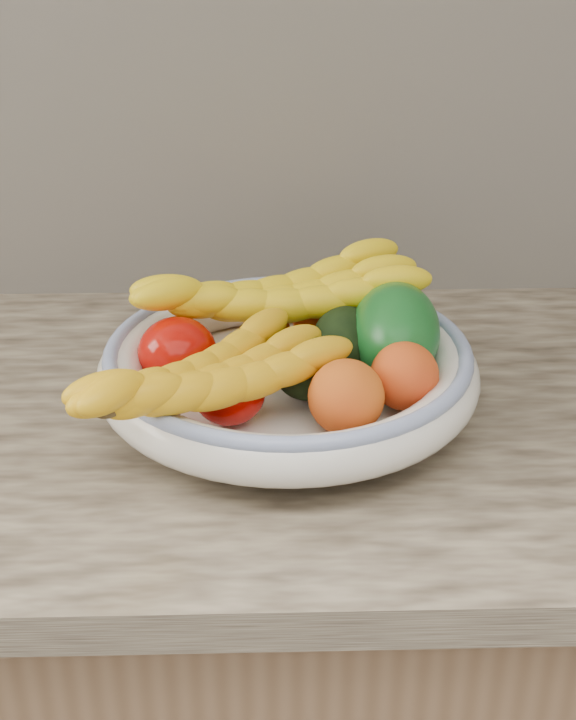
% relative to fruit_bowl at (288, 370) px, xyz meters
% --- Properties ---
extents(kitchen_counter, '(2.44, 0.66, 1.40)m').
position_rel_fruit_bowl_xyz_m(kitchen_counter, '(0.00, 0.03, -0.48)').
color(kitchen_counter, brown).
rests_on(kitchen_counter, ground).
extents(fruit_bowl, '(0.39, 0.39, 0.08)m').
position_rel_fruit_bowl_xyz_m(fruit_bowl, '(0.00, 0.00, 0.00)').
color(fruit_bowl, silver).
rests_on(fruit_bowl, kitchen_counter).
extents(clementine_back_left, '(0.07, 0.07, 0.05)m').
position_rel_fruit_bowl_xyz_m(clementine_back_left, '(-0.02, 0.08, 0.01)').
color(clementine_back_left, '#DE5504').
rests_on(clementine_back_left, fruit_bowl).
extents(clementine_back_right, '(0.06, 0.06, 0.05)m').
position_rel_fruit_bowl_xyz_m(clementine_back_right, '(0.03, 0.11, 0.01)').
color(clementine_back_right, '#FF5205').
rests_on(clementine_back_right, fruit_bowl).
extents(tomato_left, '(0.09, 0.09, 0.07)m').
position_rel_fruit_bowl_xyz_m(tomato_left, '(-0.11, 0.02, 0.01)').
color(tomato_left, '#B20B04').
rests_on(tomato_left, fruit_bowl).
extents(tomato_near_left, '(0.07, 0.07, 0.06)m').
position_rel_fruit_bowl_xyz_m(tomato_near_left, '(-0.06, -0.07, 0.01)').
color(tomato_near_left, '#A90400').
rests_on(tomato_near_left, fruit_bowl).
extents(avocado_center, '(0.08, 0.10, 0.07)m').
position_rel_fruit_bowl_xyz_m(avocado_center, '(0.01, -0.02, 0.02)').
color(avocado_center, black).
rests_on(avocado_center, fruit_bowl).
extents(avocado_right, '(0.08, 0.11, 0.07)m').
position_rel_fruit_bowl_xyz_m(avocado_right, '(0.06, 0.03, 0.02)').
color(avocado_right, black).
rests_on(avocado_right, fruit_bowl).
extents(green_mango, '(0.12, 0.15, 0.12)m').
position_rel_fruit_bowl_xyz_m(green_mango, '(0.11, 0.03, 0.03)').
color(green_mango, '#0E4D18').
rests_on(green_mango, fruit_bowl).
extents(peach_front, '(0.09, 0.09, 0.07)m').
position_rel_fruit_bowl_xyz_m(peach_front, '(0.05, -0.09, 0.02)').
color(peach_front, orange).
rests_on(peach_front, fruit_bowl).
extents(peach_right, '(0.08, 0.08, 0.07)m').
position_rel_fruit_bowl_xyz_m(peach_right, '(0.11, -0.05, 0.02)').
color(peach_right, orange).
rests_on(peach_right, fruit_bowl).
extents(banana_bunch_back, '(0.35, 0.20, 0.09)m').
position_rel_fruit_bowl_xyz_m(banana_bunch_back, '(-0.01, 0.08, 0.04)').
color(banana_bunch_back, yellow).
rests_on(banana_bunch_back, fruit_bowl).
extents(banana_bunch_front, '(0.31, 0.29, 0.08)m').
position_rel_fruit_bowl_xyz_m(banana_bunch_front, '(-0.08, -0.09, 0.03)').
color(banana_bunch_front, yellow).
rests_on(banana_bunch_front, fruit_bowl).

